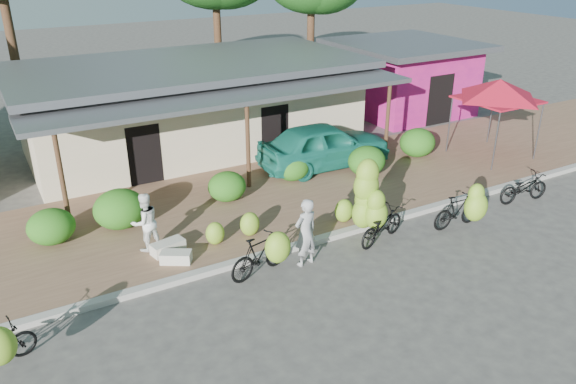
# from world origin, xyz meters

# --- Properties ---
(ground) EXTENTS (100.00, 100.00, 0.00)m
(ground) POSITION_xyz_m (0.00, 0.00, 0.00)
(ground) COLOR #464341
(ground) RESTS_ON ground
(sidewalk) EXTENTS (60.00, 6.00, 0.12)m
(sidewalk) POSITION_xyz_m (0.00, 5.00, 0.06)
(sidewalk) COLOR #8B674B
(sidewalk) RESTS_ON ground
(curb) EXTENTS (60.00, 0.25, 0.15)m
(curb) POSITION_xyz_m (0.00, 2.00, 0.07)
(curb) COLOR #A8A399
(curb) RESTS_ON ground
(shop_main) EXTENTS (13.00, 8.50, 3.35)m
(shop_main) POSITION_xyz_m (0.00, 10.93, 1.72)
(shop_main) COLOR beige
(shop_main) RESTS_ON ground
(shop_pink) EXTENTS (6.00, 6.00, 3.25)m
(shop_pink) POSITION_xyz_m (10.50, 10.99, 1.67)
(shop_pink) COLOR #D12077
(shop_pink) RESTS_ON ground
(hedge_0) EXTENTS (1.23, 1.11, 0.96)m
(hedge_0) POSITION_xyz_m (-6.15, 5.28, 0.60)
(hedge_0) COLOR #1A5C15
(hedge_0) RESTS_ON sidewalk
(hedge_1) EXTENTS (1.44, 1.29, 1.12)m
(hedge_1) POSITION_xyz_m (-4.35, 5.29, 0.68)
(hedge_1) COLOR #1A5C15
(hedge_1) RESTS_ON sidewalk
(hedge_2) EXTENTS (1.18, 1.07, 0.92)m
(hedge_2) POSITION_xyz_m (-1.05, 5.47, 0.58)
(hedge_2) COLOR #1A5C15
(hedge_2) RESTS_ON sidewalk
(hedge_3) EXTENTS (1.14, 1.03, 0.89)m
(hedge_3) POSITION_xyz_m (1.51, 5.89, 0.56)
(hedge_3) COLOR #1A5C15
(hedge_3) RESTS_ON sidewalk
(hedge_4) EXTENTS (1.31, 1.18, 1.02)m
(hedge_4) POSITION_xyz_m (3.91, 5.01, 0.63)
(hedge_4) COLOR #1A5C15
(hedge_4) RESTS_ON sidewalk
(hedge_5) EXTENTS (1.35, 1.22, 1.06)m
(hedge_5) POSITION_xyz_m (6.68, 5.59, 0.65)
(hedge_5) COLOR #1A5C15
(hedge_5) RESTS_ON sidewalk
(red_canopy) EXTENTS (3.50, 3.50, 2.86)m
(red_canopy) POSITION_xyz_m (9.12, 4.32, 2.61)
(red_canopy) COLOR #59595E
(red_canopy) RESTS_ON sidewalk
(bike_left) EXTENTS (1.83, 1.35, 1.40)m
(bike_left) POSITION_xyz_m (-1.98, 1.25, 0.63)
(bike_left) COLOR black
(bike_left) RESTS_ON ground
(bike_center) EXTENTS (1.90, 1.41, 2.23)m
(bike_center) POSITION_xyz_m (1.49, 1.52, 0.90)
(bike_center) COLOR black
(bike_center) RESTS_ON ground
(bike_right) EXTENTS (1.66, 1.20, 1.55)m
(bike_right) POSITION_xyz_m (3.95, 0.62, 0.68)
(bike_right) COLOR black
(bike_right) RESTS_ON ground
(bike_far_right) EXTENTS (1.84, 0.86, 0.93)m
(bike_far_right) POSITION_xyz_m (7.00, 1.07, 0.47)
(bike_far_right) COLOR black
(bike_far_right) RESTS_ON ground
(loose_banana_a) EXTENTS (0.50, 0.43, 0.63)m
(loose_banana_a) POSITION_xyz_m (-2.45, 3.10, 0.43)
(loose_banana_a) COLOR #96B92E
(loose_banana_a) RESTS_ON sidewalk
(loose_banana_b) EXTENTS (0.54, 0.46, 0.68)m
(loose_banana_b) POSITION_xyz_m (-1.44, 3.09, 0.46)
(loose_banana_b) COLOR #96B92E
(loose_banana_b) RESTS_ON sidewalk
(loose_banana_c) EXTENTS (0.55, 0.47, 0.69)m
(loose_banana_c) POSITION_xyz_m (1.23, 2.50, 0.46)
(loose_banana_c) COLOR #96B92E
(loose_banana_c) RESTS_ON sidewalk
(sack_near) EXTENTS (0.91, 0.56, 0.30)m
(sack_near) POSITION_xyz_m (-3.68, 3.30, 0.27)
(sack_near) COLOR silver
(sack_near) RESTS_ON sidewalk
(sack_far) EXTENTS (0.84, 0.71, 0.28)m
(sack_far) POSITION_xyz_m (-3.66, 2.73, 0.26)
(sack_far) COLOR silver
(sack_far) RESTS_ON sidewalk
(vendor) EXTENTS (0.71, 0.53, 1.79)m
(vendor) POSITION_xyz_m (-0.81, 1.24, 0.89)
(vendor) COLOR #9C9C9C
(vendor) RESTS_ON ground
(bystander) EXTENTS (0.87, 0.74, 1.56)m
(bystander) POSITION_xyz_m (-4.08, 3.72, 0.90)
(bystander) COLOR white
(bystander) RESTS_ON sidewalk
(teal_van) EXTENTS (4.81, 2.09, 1.62)m
(teal_van) POSITION_xyz_m (3.09, 6.39, 0.93)
(teal_van) COLOR #1A7563
(teal_van) RESTS_ON sidewalk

